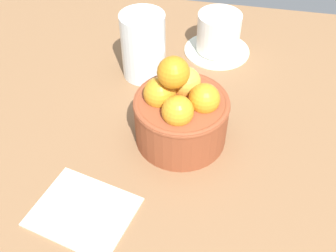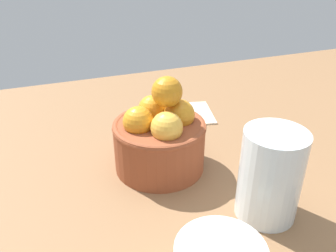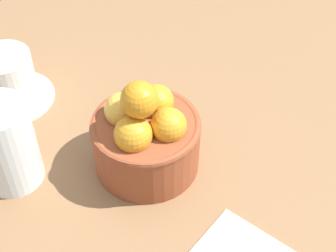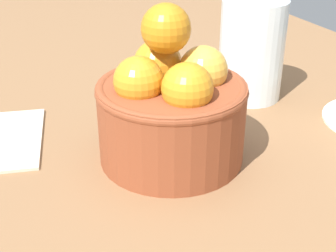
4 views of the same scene
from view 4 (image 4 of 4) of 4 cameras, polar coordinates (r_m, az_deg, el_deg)
ground_plane at (r=45.98cm, az=0.40°, el=-6.17°), size 150.49×83.25×4.76cm
terracotta_bowl at (r=42.32cm, az=0.41°, el=2.30°), size 13.38×13.38×14.05cm
water_glass at (r=55.70cm, az=9.97°, el=8.95°), size 7.38×7.38×11.37cm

